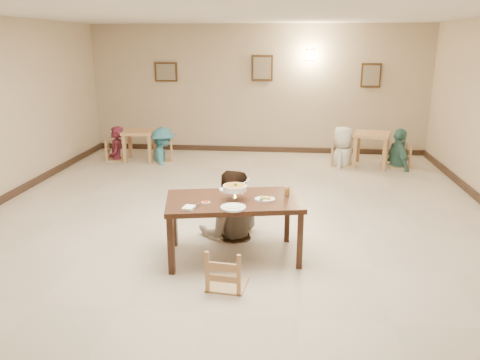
# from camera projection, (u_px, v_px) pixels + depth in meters

# --- Properties ---
(floor) EXTENTS (10.00, 10.00, 0.00)m
(floor) POSITION_uv_depth(u_px,v_px,m) (234.00, 228.00, 6.75)
(floor) COLOR #C1B29E
(floor) RESTS_ON ground
(ceiling) EXTENTS (10.00, 10.00, 0.00)m
(ceiling) POSITION_uv_depth(u_px,v_px,m) (233.00, 7.00, 5.90)
(ceiling) COLOR silver
(ceiling) RESTS_ON wall_back
(wall_back) EXTENTS (10.00, 0.00, 10.00)m
(wall_back) POSITION_uv_depth(u_px,v_px,m) (258.00, 90.00, 11.10)
(wall_back) COLOR tan
(wall_back) RESTS_ON floor
(baseboard_back) EXTENTS (8.00, 0.06, 0.12)m
(baseboard_back) POSITION_uv_depth(u_px,v_px,m) (257.00, 149.00, 11.48)
(baseboard_back) COLOR #312017
(baseboard_back) RESTS_ON floor
(picture_a) EXTENTS (0.55, 0.04, 0.45)m
(picture_a) POSITION_uv_depth(u_px,v_px,m) (166.00, 72.00, 11.16)
(picture_a) COLOR #3B2513
(picture_a) RESTS_ON wall_back
(picture_b) EXTENTS (0.50, 0.04, 0.60)m
(picture_b) POSITION_uv_depth(u_px,v_px,m) (262.00, 68.00, 10.91)
(picture_b) COLOR #3B2513
(picture_b) RESTS_ON wall_back
(picture_c) EXTENTS (0.45, 0.04, 0.55)m
(picture_c) POSITION_uv_depth(u_px,v_px,m) (371.00, 75.00, 10.70)
(picture_c) COLOR #3B2513
(picture_c) RESTS_ON wall_back
(wall_sconce) EXTENTS (0.16, 0.05, 0.22)m
(wall_sconce) POSITION_uv_depth(u_px,v_px,m) (310.00, 55.00, 10.72)
(wall_sconce) COLOR #FFD88C
(wall_sconce) RESTS_ON wall_back
(main_table) EXTENTS (1.76, 1.20, 0.76)m
(main_table) POSITION_uv_depth(u_px,v_px,m) (233.00, 205.00, 5.67)
(main_table) COLOR #3B1F13
(main_table) RESTS_ON floor
(chair_far) EXTENTS (0.43, 0.43, 0.91)m
(chair_far) POSITION_uv_depth(u_px,v_px,m) (234.00, 201.00, 6.51)
(chair_far) COLOR tan
(chair_far) RESTS_ON floor
(chair_near) EXTENTS (0.41, 0.41, 0.88)m
(chair_near) POSITION_uv_depth(u_px,v_px,m) (227.00, 249.00, 5.03)
(chair_near) COLOR tan
(chair_near) RESTS_ON floor
(main_diner) EXTENTS (0.99, 0.83, 1.86)m
(main_diner) POSITION_uv_depth(u_px,v_px,m) (230.00, 170.00, 6.27)
(main_diner) COLOR gray
(main_diner) RESTS_ON floor
(curry_warmer) EXTENTS (0.32, 0.29, 0.26)m
(curry_warmer) POSITION_uv_depth(u_px,v_px,m) (235.00, 188.00, 5.57)
(curry_warmer) COLOR silver
(curry_warmer) RESTS_ON main_table
(rice_plate_far) EXTENTS (0.32, 0.32, 0.07)m
(rice_plate_far) POSITION_uv_depth(u_px,v_px,m) (232.00, 190.00, 5.96)
(rice_plate_far) COLOR white
(rice_plate_far) RESTS_ON main_table
(rice_plate_near) EXTENTS (0.29, 0.29, 0.07)m
(rice_plate_near) POSITION_uv_depth(u_px,v_px,m) (233.00, 207.00, 5.33)
(rice_plate_near) COLOR white
(rice_plate_near) RESTS_ON main_table
(fried_plate) EXTENTS (0.25, 0.25, 0.05)m
(fried_plate) POSITION_uv_depth(u_px,v_px,m) (265.00, 199.00, 5.60)
(fried_plate) COLOR white
(fried_plate) RESTS_ON main_table
(chili_dish) EXTENTS (0.10, 0.10, 0.02)m
(chili_dish) POSITION_uv_depth(u_px,v_px,m) (206.00, 202.00, 5.50)
(chili_dish) COLOR white
(chili_dish) RESTS_ON main_table
(napkin_cutlery) EXTENTS (0.17, 0.24, 0.03)m
(napkin_cutlery) POSITION_uv_depth(u_px,v_px,m) (189.00, 208.00, 5.31)
(napkin_cutlery) COLOR white
(napkin_cutlery) RESTS_ON main_table
(drink_glass) EXTENTS (0.07, 0.07, 0.13)m
(drink_glass) POSITION_uv_depth(u_px,v_px,m) (287.00, 191.00, 5.75)
(drink_glass) COLOR white
(drink_glass) RESTS_ON main_table
(bg_table_left) EXTENTS (0.75, 0.75, 0.68)m
(bg_table_left) POSITION_uv_depth(u_px,v_px,m) (139.00, 137.00, 10.50)
(bg_table_left) COLOR tan
(bg_table_left) RESTS_ON floor
(bg_table_right) EXTENTS (0.89, 0.89, 0.73)m
(bg_table_right) POSITION_uv_depth(u_px,v_px,m) (372.00, 139.00, 10.00)
(bg_table_right) COLOR tan
(bg_table_right) RESTS_ON floor
(bg_chair_ll) EXTENTS (0.43, 0.43, 0.92)m
(bg_chair_ll) POSITION_uv_depth(u_px,v_px,m) (116.00, 140.00, 10.57)
(bg_chair_ll) COLOR tan
(bg_chair_ll) RESTS_ON floor
(bg_chair_lr) EXTENTS (0.41, 0.41, 0.88)m
(bg_chair_lr) POSITION_uv_depth(u_px,v_px,m) (162.00, 142.00, 10.43)
(bg_chair_lr) COLOR tan
(bg_chair_lr) RESTS_ON floor
(bg_chair_rl) EXTENTS (0.47, 0.47, 0.99)m
(bg_chair_rl) POSITION_uv_depth(u_px,v_px,m) (343.00, 143.00, 10.10)
(bg_chair_rl) COLOR tan
(bg_chair_rl) RESTS_ON floor
(bg_chair_rr) EXTENTS (0.43, 0.43, 0.91)m
(bg_chair_rr) POSITION_uv_depth(u_px,v_px,m) (399.00, 146.00, 9.98)
(bg_chair_rr) COLOR tan
(bg_chair_rr) RESTS_ON floor
(bg_diner_a) EXTENTS (0.51, 0.64, 1.53)m
(bg_diner_a) POSITION_uv_depth(u_px,v_px,m) (115.00, 126.00, 10.48)
(bg_diner_a) COLOR #571B2D
(bg_diner_a) RESTS_ON floor
(bg_diner_b) EXTENTS (0.89, 1.14, 1.54)m
(bg_diner_b) POSITION_uv_depth(u_px,v_px,m) (162.00, 127.00, 10.33)
(bg_diner_b) COLOR teal
(bg_diner_b) RESTS_ON floor
(bg_diner_c) EXTENTS (0.75, 0.95, 1.69)m
(bg_diner_c) POSITION_uv_depth(u_px,v_px,m) (344.00, 127.00, 10.00)
(bg_diner_c) COLOR silver
(bg_diner_c) RESTS_ON floor
(bg_diner_d) EXTENTS (0.59, 1.04, 1.67)m
(bg_diner_d) POSITION_uv_depth(u_px,v_px,m) (401.00, 128.00, 9.88)
(bg_diner_d) COLOR #4A8276
(bg_diner_d) RESTS_ON floor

